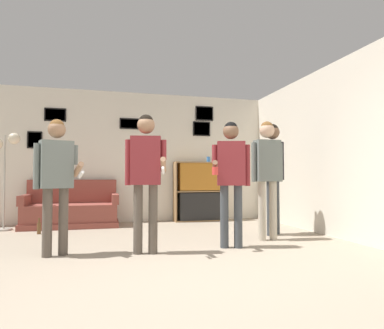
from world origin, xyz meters
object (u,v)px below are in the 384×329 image
at_px(person_watcher_holding_cup, 231,170).
at_px(person_spectator_far_right, 273,166).
at_px(bookshelf, 200,191).
at_px(person_player_foreground_center, 146,168).
at_px(drinking_cup, 208,159).
at_px(bottle_on_floor, 39,228).
at_px(floor_lamp, 5,154).
at_px(couch, 71,211).
at_px(person_player_foreground_left, 56,172).
at_px(person_spectator_near_bookshelf, 267,166).

bearing_deg(person_watcher_holding_cup, person_spectator_far_right, 37.77).
bearing_deg(bookshelf, person_player_foreground_center, -117.45).
xyz_separation_m(bookshelf, drinking_cup, (0.19, 0.00, 0.68)).
xyz_separation_m(person_player_foreground_center, person_spectator_far_right, (2.14, 0.86, 0.07)).
bearing_deg(person_spectator_far_right, bottle_on_floor, 164.48).
distance_m(bookshelf, bottle_on_floor, 3.19).
distance_m(bookshelf, floor_lamp, 3.75).
bearing_deg(person_watcher_holding_cup, drinking_cup, 78.87).
xyz_separation_m(bookshelf, floor_lamp, (-3.66, -0.40, 0.70)).
distance_m(couch, bottle_on_floor, 0.91).
distance_m(person_player_foreground_left, person_spectator_near_bookshelf, 2.90).
bearing_deg(person_spectator_near_bookshelf, drinking_cup, 94.06).
height_order(couch, bottle_on_floor, couch).
relative_size(person_spectator_near_bookshelf, person_spectator_far_right, 0.98).
relative_size(bookshelf, person_spectator_far_right, 0.70).
relative_size(person_spectator_near_bookshelf, bottle_on_floor, 6.72).
xyz_separation_m(person_player_foreground_left, person_watcher_holding_cup, (2.16, -0.07, 0.03)).
xyz_separation_m(couch, person_player_foreground_center, (1.08, -2.65, 0.75)).
distance_m(person_player_foreground_left, person_watcher_holding_cup, 2.16).
bearing_deg(person_player_foreground_center, floor_lamp, 131.67).
xyz_separation_m(person_watcher_holding_cup, person_spectator_near_bookshelf, (0.72, 0.39, 0.07)).
xyz_separation_m(person_spectator_far_right, drinking_cup, (-0.47, 1.99, 0.20)).
relative_size(floor_lamp, person_spectator_far_right, 0.96).
relative_size(floor_lamp, person_player_foreground_left, 1.06).
bearing_deg(person_spectator_near_bookshelf, bookshelf, 98.65).
xyz_separation_m(floor_lamp, person_player_foreground_left, (1.14, -2.30, -0.35)).
relative_size(person_watcher_holding_cup, drinking_cup, 14.35).
relative_size(person_watcher_holding_cup, person_spectator_near_bookshelf, 0.95).
xyz_separation_m(person_player_foreground_left, bottle_on_floor, (-0.47, 1.73, -0.88)).
bearing_deg(drinking_cup, person_player_foreground_center, -120.42).
bearing_deg(floor_lamp, bottle_on_floor, -40.69).
bearing_deg(bookshelf, person_watcher_holding_cup, -97.24).
bearing_deg(drinking_cup, person_spectator_near_bookshelf, -85.94).
distance_m(person_watcher_holding_cup, drinking_cup, 2.85).
relative_size(floor_lamp, person_spectator_near_bookshelf, 0.98).
height_order(person_player_foreground_center, drinking_cup, person_player_foreground_center).
distance_m(couch, person_spectator_near_bookshelf, 3.74).
height_order(person_player_foreground_center, person_spectator_near_bookshelf, person_spectator_near_bookshelf).
height_order(person_player_foreground_center, person_watcher_holding_cup, person_player_foreground_center).
xyz_separation_m(person_player_foreground_left, person_spectator_near_bookshelf, (2.88, 0.31, 0.10)).
distance_m(person_player_foreground_left, bottle_on_floor, 2.00).
bearing_deg(person_player_foreground_center, couch, 112.15).
relative_size(couch, person_watcher_holding_cup, 1.04).
relative_size(person_watcher_holding_cup, bottle_on_floor, 6.35).
height_order(couch, floor_lamp, floor_lamp).
bearing_deg(drinking_cup, floor_lamp, -174.02).
bearing_deg(bookshelf, couch, -175.60).
distance_m(couch, bookshelf, 2.59).
xyz_separation_m(person_spectator_near_bookshelf, person_spectator_far_right, (0.30, 0.40, 0.03)).
bearing_deg(person_spectator_far_right, person_watcher_holding_cup, -142.23).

